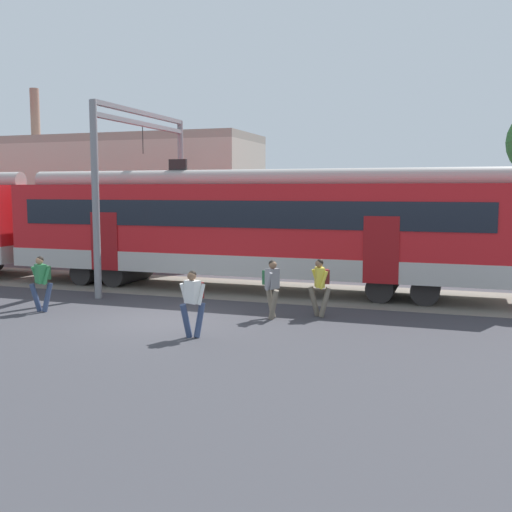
{
  "coord_description": "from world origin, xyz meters",
  "views": [
    {
      "loc": [
        7.68,
        -14.67,
        3.62
      ],
      "look_at": [
        1.87,
        2.49,
        1.6
      ],
      "focal_mm": 42.0,
      "sensor_mm": 36.0,
      "label": 1
    }
  ],
  "objects_px": {
    "pedestrian_yellow": "(320,282)",
    "pedestrian_grey": "(272,284)",
    "pedestrian_white": "(193,298)",
    "pedestrian_green": "(42,279)"
  },
  "relations": [
    {
      "from": "pedestrian_green",
      "to": "pedestrian_grey",
      "type": "relative_size",
      "value": 1.0
    },
    {
      "from": "pedestrian_green",
      "to": "pedestrian_grey",
      "type": "height_order",
      "value": "same"
    },
    {
      "from": "pedestrian_yellow",
      "to": "pedestrian_green",
      "type": "bearing_deg",
      "value": -166.3
    },
    {
      "from": "pedestrian_green",
      "to": "pedestrian_white",
      "type": "distance_m",
      "value": 5.75
    },
    {
      "from": "pedestrian_white",
      "to": "pedestrian_yellow",
      "type": "xyz_separation_m",
      "value": [
        2.41,
        3.36,
        0.0
      ]
    },
    {
      "from": "pedestrian_yellow",
      "to": "pedestrian_grey",
      "type": "bearing_deg",
      "value": -151.19
    },
    {
      "from": "pedestrian_white",
      "to": "pedestrian_yellow",
      "type": "bearing_deg",
      "value": 54.34
    },
    {
      "from": "pedestrian_green",
      "to": "pedestrian_yellow",
      "type": "bearing_deg",
      "value": 13.7
    },
    {
      "from": "pedestrian_green",
      "to": "pedestrian_white",
      "type": "xyz_separation_m",
      "value": [
        5.57,
        -1.42,
        0.0
      ]
    },
    {
      "from": "pedestrian_green",
      "to": "pedestrian_yellow",
      "type": "relative_size",
      "value": 1.0
    }
  ]
}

